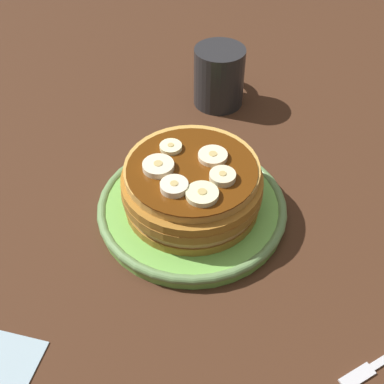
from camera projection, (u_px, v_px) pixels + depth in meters
The scene contains 10 objects.
ground_plane at pixel (192, 221), 60.26cm from camera, with size 140.00×140.00×3.00cm, color #422616.
plate at pixel (192, 207), 58.49cm from camera, with size 22.74×22.74×1.88cm.
pancake_stack at pixel (192, 184), 56.38cm from camera, with size 16.48×17.04×5.71cm.
banana_slice_0 at pixel (213, 156), 55.20cm from camera, with size 3.37×3.37×0.84cm.
banana_slice_1 at pixel (171, 147), 56.43cm from camera, with size 2.61×2.61×0.75cm.
banana_slice_2 at pixel (174, 187), 51.53cm from camera, with size 3.04×3.04×1.03cm.
banana_slice_3 at pixel (222, 177), 52.64cm from camera, with size 2.91×2.91×1.00cm.
banana_slice_4 at pixel (158, 166), 53.87cm from camera, with size 3.54×3.54×1.00cm.
banana_slice_5 at pixel (202, 194), 50.81cm from camera, with size 3.50×3.50×0.87cm.
coffee_mug at pixel (219, 75), 73.14cm from camera, with size 10.98×7.59×8.99cm.
Camera 1 is at (-40.34, 0.65, 43.40)cm, focal length 45.38 mm.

